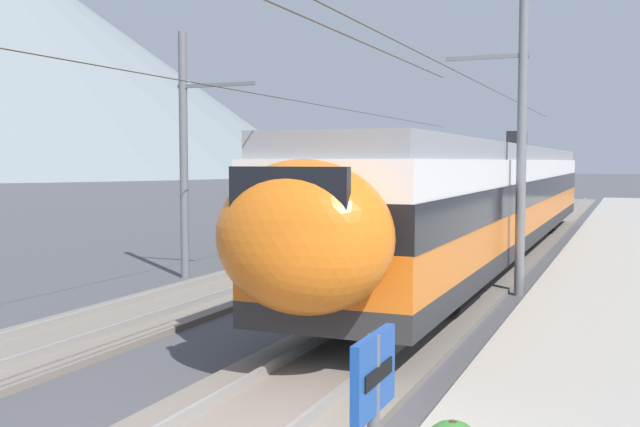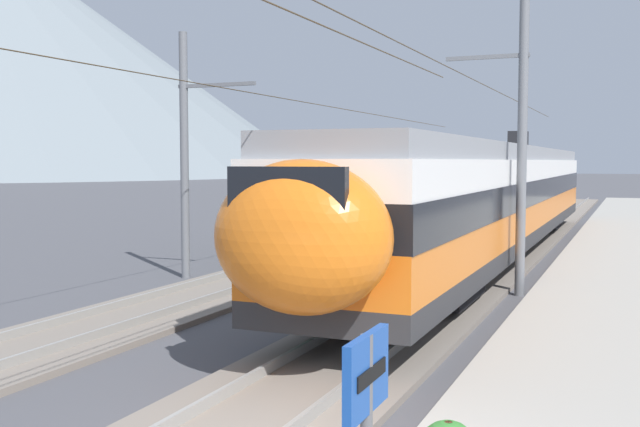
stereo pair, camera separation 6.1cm
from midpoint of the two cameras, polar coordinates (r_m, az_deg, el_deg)
The scene contains 5 objects.
train_near_platform at distance 25.80m, azimuth 13.00°, elevation 1.41°, with size 32.89×2.99×4.27m.
train_far_track at distance 35.43m, azimuth 6.84°, elevation 2.16°, with size 26.59×2.92×4.27m.
catenary_mast_mid at distance 19.19m, azimuth 14.68°, elevation 5.92°, with size 44.97×2.08×7.71m.
catenary_mast_far_side at distance 21.60m, azimuth -10.05°, elevation 4.88°, with size 44.97×2.45×7.01m.
platform_sign at distance 4.87m, azimuth 3.74°, elevation -15.26°, with size 0.70×0.08×2.00m.
Camera 1 is at (-6.97, -3.27, 3.37)m, focal length 41.90 mm.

